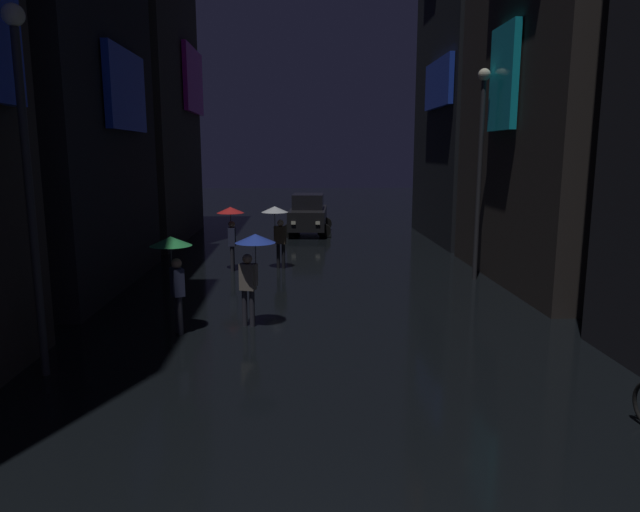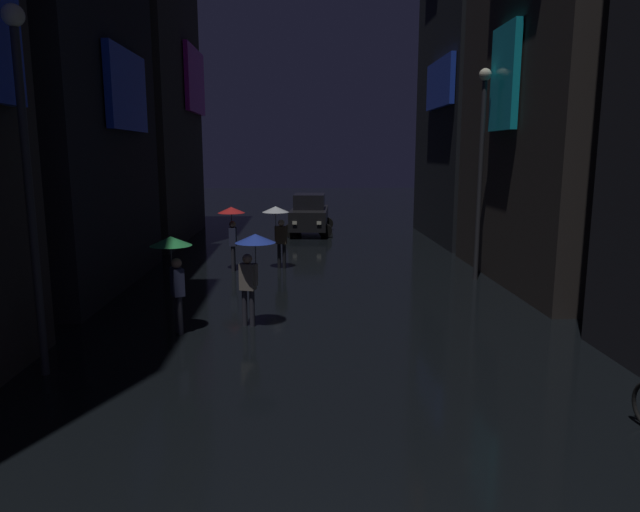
% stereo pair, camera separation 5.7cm
% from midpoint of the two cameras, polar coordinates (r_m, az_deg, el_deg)
% --- Properties ---
extents(building_left_mid, '(4.25, 7.86, 15.13)m').
position_cam_midpoint_polar(building_left_mid, '(18.51, -26.30, 20.74)').
color(building_left_mid, black).
rests_on(building_left_mid, ground).
extents(building_left_far, '(4.25, 8.54, 19.47)m').
position_cam_midpoint_polar(building_left_far, '(27.64, -18.29, 22.03)').
color(building_left_far, '#33302D').
rests_on(building_left_far, ground).
extents(building_right_far, '(4.25, 7.76, 18.40)m').
position_cam_midpoint_polar(building_right_far, '(27.41, 15.75, 21.10)').
color(building_right_far, black).
rests_on(building_right_far, ground).
extents(pedestrian_near_crossing_green, '(0.90, 0.90, 2.12)m').
position_cam_midpoint_polar(pedestrian_near_crossing_green, '(12.64, -14.61, -0.15)').
color(pedestrian_near_crossing_green, '#2D2D38').
rests_on(pedestrian_near_crossing_green, ground).
extents(pedestrian_midstreet_left_clear, '(0.90, 0.90, 2.12)m').
position_cam_midpoint_polar(pedestrian_midstreet_left_clear, '(19.24, -4.44, 3.64)').
color(pedestrian_midstreet_left_clear, black).
rests_on(pedestrian_midstreet_left_clear, ground).
extents(pedestrian_far_right_red, '(0.90, 0.90, 2.12)m').
position_cam_midpoint_polar(pedestrian_far_right_red, '(19.13, -8.98, 3.51)').
color(pedestrian_far_right_red, '#2D2D38').
rests_on(pedestrian_far_right_red, ground).
extents(pedestrian_midstreet_centre_blue, '(0.90, 0.90, 2.12)m').
position_cam_midpoint_polar(pedestrian_midstreet_centre_blue, '(12.76, -6.86, 0.21)').
color(pedestrian_midstreet_centre_blue, '#2D2D38').
rests_on(pedestrian_midstreet_centre_blue, ground).
extents(car_distant, '(2.47, 4.25, 1.92)m').
position_cam_midpoint_polar(car_distant, '(27.73, -1.25, 4.16)').
color(car_distant, black).
rests_on(car_distant, ground).
extents(streetlamp_right_far, '(0.36, 0.36, 6.32)m').
position_cam_midpoint_polar(streetlamp_right_far, '(18.01, 15.66, 9.91)').
color(streetlamp_right_far, '#2D2D33').
rests_on(streetlamp_right_far, ground).
extents(streetlamp_left_near, '(0.36, 0.36, 6.23)m').
position_cam_midpoint_polar(streetlamp_left_near, '(10.77, -27.47, 8.85)').
color(streetlamp_left_near, '#2D2D33').
rests_on(streetlamp_left_near, ground).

